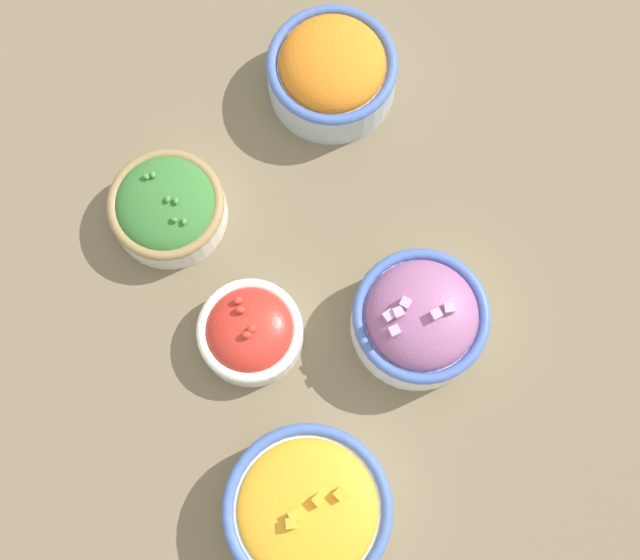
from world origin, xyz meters
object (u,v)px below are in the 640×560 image
(bowl_carrots, at_px, (332,70))
(bowl_cherry_tomatoes, at_px, (250,332))
(bowl_red_onion, at_px, (420,318))
(bowl_squash, at_px, (308,510))
(bowl_broccoli, at_px, (167,207))

(bowl_carrots, bearing_deg, bowl_cherry_tomatoes, -44.94)
(bowl_carrots, distance_m, bowl_red_onion, 0.30)
(bowl_red_onion, bearing_deg, bowl_squash, -59.45)
(bowl_broccoli, height_order, bowl_carrots, bowl_carrots)
(bowl_carrots, xyz_separation_m, bowl_red_onion, (0.29, -0.05, 0.00))
(bowl_squash, xyz_separation_m, bowl_red_onion, (-0.11, 0.19, 0.01))
(bowl_squash, height_order, bowl_red_onion, bowl_red_onion)
(bowl_squash, distance_m, bowl_cherry_tomatoes, 0.19)
(bowl_broccoli, height_order, bowl_red_onion, bowl_red_onion)
(bowl_carrots, height_order, bowl_cherry_tomatoes, bowl_carrots)
(bowl_broccoli, xyz_separation_m, bowl_carrots, (-0.05, 0.23, 0.01))
(bowl_broccoli, xyz_separation_m, bowl_red_onion, (0.24, 0.18, 0.01))
(bowl_carrots, height_order, bowl_red_onion, bowl_red_onion)
(bowl_broccoli, distance_m, bowl_squash, 0.35)
(bowl_squash, height_order, bowl_cherry_tomatoes, bowl_squash)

